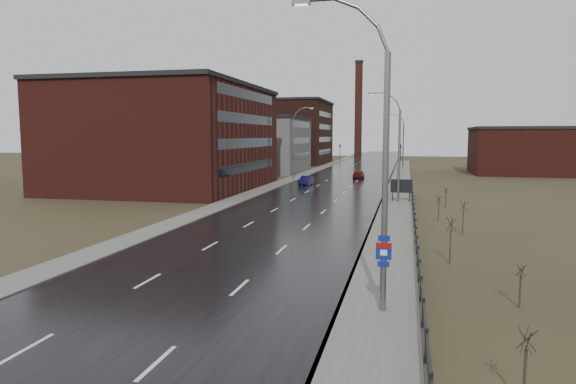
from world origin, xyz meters
The scene contains 26 objects.
ground centered at (0.00, 0.00, 0.00)m, with size 320.00×320.00×0.00m, color #2D2819.
road centered at (0.00, 60.00, 0.03)m, with size 14.00×300.00×0.06m, color black.
sidewalk_right centered at (8.60, 35.00, 0.09)m, with size 3.20×180.00×0.18m, color #595651.
curb_right centered at (7.08, 35.00, 0.09)m, with size 0.16×180.00×0.18m, color slate.
sidewalk_left centered at (-8.20, 60.00, 0.06)m, with size 2.40×260.00×0.12m, color #595651.
warehouse_near centered at (-20.99, 45.00, 6.76)m, with size 22.44×28.56×13.50m.
warehouse_mid centered at (-17.99, 78.00, 5.26)m, with size 16.32×20.40×10.50m.
warehouse_far centered at (-22.99, 108.00, 7.76)m, with size 26.52×24.48×15.50m.
building_right centered at (30.30, 82.00, 4.26)m, with size 18.36×16.32×8.50m.
smokestack centered at (-6.00, 150.00, 15.50)m, with size 2.70×2.70×30.70m.
streetlight_main centered at (8.47, 2.00, 6.06)m, with size 3.91×0.29×12.11m.
streetlight_right_mid centered at (8.50, 36.00, 5.84)m, with size 3.36×0.28×11.35m.
streetlight_left centered at (-7.70, 62.00, 5.84)m, with size 3.36×0.28×11.35m.
streetlight_right_far centered at (8.50, 90.00, 5.84)m, with size 3.36×0.28×11.35m.
guardrail centered at (10.30, 18.31, 0.71)m, with size 0.10×53.05×1.10m.
shrub_a centered at (12.66, -4.07, 1.11)m, with size 0.50×0.52×2.09m.
shrub_b centered at (14.17, 4.10, 0.96)m, with size 0.44×0.46×1.81m.
shrub_c centered at (11.99, 10.95, 1.35)m, with size 0.60×0.63×2.55m.
shrub_d centered at (13.53, 19.76, 1.26)m, with size 0.56×0.59×2.37m.
shrub_e centered at (12.19, 25.18, 1.13)m, with size 0.51×0.53×2.13m.
shrub_f centered at (13.29, 33.15, 1.08)m, with size 0.48×0.51×2.03m.
billboard centered at (9.10, 36.34, 1.67)m, with size 2.22×0.17×2.44m.
traffic_light_left centered at (-8.00, 120.00, 4.60)m, with size 0.58×2.73×5.30m.
traffic_light_right centered at (8.00, 120.00, 4.60)m, with size 0.58×2.73×5.30m.
car_near centered at (-3.98, 51.96, 0.65)m, with size 1.37×3.94×1.30m, color #0E0B3A.
car_far centered at (2.08, 65.02, 0.70)m, with size 1.65×4.10×1.40m, color #550E0F.
Camera 1 is at (9.57, -17.64, 6.95)m, focal length 32.00 mm.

